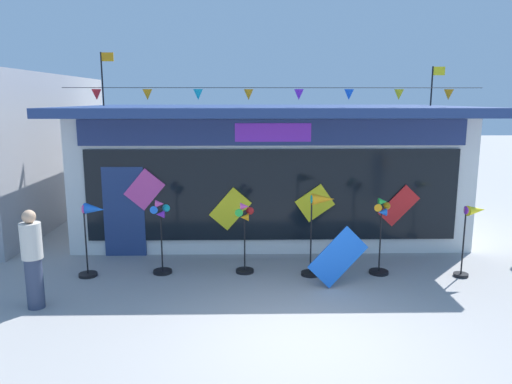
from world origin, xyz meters
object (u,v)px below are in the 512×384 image
person_near_camera (33,259)px  wind_spinner_left (161,232)px  wind_spinner_center_left (245,231)px  kite_shop_building (268,167)px  wind_spinner_center_right (319,220)px  display_kite_on_ground (338,257)px  wind_spinner_far_right (472,226)px  wind_spinner_right (381,232)px  wind_spinner_far_left (92,228)px

person_near_camera → wind_spinner_left: bearing=-38.1°
wind_spinner_left → wind_spinner_center_left: size_ratio=1.04×
kite_shop_building → wind_spinner_center_right: bearing=-77.2°
person_near_camera → display_kite_on_ground: person_near_camera is taller
wind_spinner_far_right → wind_spinner_right: bearing=174.6°
wind_spinner_right → display_kite_on_ground: size_ratio=1.48×
wind_spinner_left → wind_spinner_center_right: size_ratio=0.91×
wind_spinner_center_left → wind_spinner_center_right: size_ratio=0.88×
wind_spinner_center_left → wind_spinner_far_right: size_ratio=1.01×
kite_shop_building → wind_spinner_center_left: bearing=-99.7°
wind_spinner_center_right → display_kite_on_ground: wind_spinner_center_right is taller
kite_shop_building → wind_spinner_far_left: 5.18m
kite_shop_building → wind_spinner_center_left: (-0.61, -3.56, -0.80)m
kite_shop_building → person_near_camera: (-4.10, -5.16, -0.81)m
wind_spinner_far_left → display_kite_on_ground: wind_spinner_far_left is taller
wind_spinner_far_right → person_near_camera: bearing=-170.5°
wind_spinner_right → wind_spinner_left: bearing=178.5°
wind_spinner_center_left → display_kite_on_ground: bearing=-24.4°
wind_spinner_right → wind_spinner_far_right: 1.73m
wind_spinner_center_left → wind_spinner_far_left: bearing=-177.4°
wind_spinner_left → wind_spinner_right: (4.34, -0.11, 0.01)m
wind_spinner_left → kite_shop_building: bearing=57.6°
wind_spinner_center_left → person_near_camera: 3.84m
wind_spinner_right → kite_shop_building: bearing=119.5°
wind_spinner_far_left → wind_spinner_center_left: (2.96, 0.13, -0.11)m
person_near_camera → display_kite_on_ground: bearing=-70.0°
wind_spinner_center_left → wind_spinner_right: (2.69, -0.12, 0.01)m
kite_shop_building → wind_spinner_far_right: 5.44m
kite_shop_building → wind_spinner_far_left: (-3.57, -3.69, -0.69)m
wind_spinner_far_right → wind_spinner_far_left: bearing=178.8°
kite_shop_building → person_near_camera: bearing=-128.5°
wind_spinner_left → display_kite_on_ground: bearing=-12.9°
wind_spinner_center_left → wind_spinner_center_right: 1.49m
wind_spinner_far_left → wind_spinner_left: 1.32m
wind_spinner_center_right → display_kite_on_ground: bearing=-66.7°
kite_shop_building → wind_spinner_left: bearing=-122.4°
wind_spinner_right → display_kite_on_ground: (-0.96, -0.66, -0.29)m
wind_spinner_right → display_kite_on_ground: bearing=-145.6°
wind_spinner_far_right → kite_shop_building: bearing=134.7°
wind_spinner_far_right → wind_spinner_center_left: bearing=176.3°
kite_shop_building → wind_spinner_right: bearing=-60.5°
wind_spinner_left → wind_spinner_far_right: bearing=-2.6°
wind_spinner_far_left → person_near_camera: bearing=-109.9°
wind_spinner_right → person_near_camera: 6.35m
wind_spinner_left → wind_spinner_center_left: (1.65, 0.01, -0.00)m
wind_spinner_far_right → display_kite_on_ground: wind_spinner_far_right is taller
wind_spinner_left → wind_spinner_center_left: wind_spinner_left is taller
kite_shop_building → display_kite_on_ground: kite_shop_building is taller
wind_spinner_far_left → wind_spinner_center_right: bearing=-0.3°
kite_shop_building → wind_spinner_right: size_ratio=6.09×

